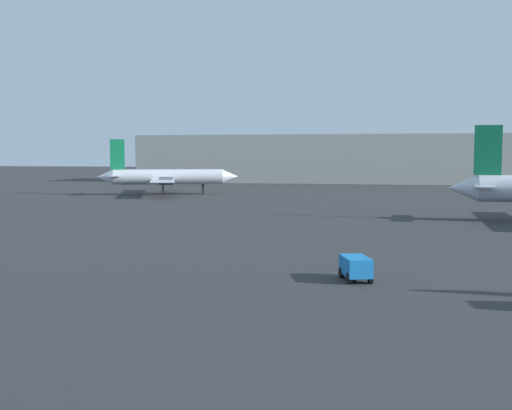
# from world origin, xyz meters

# --- Properties ---
(airplane_distant) EXTENTS (23.19, 23.46, 9.29)m
(airplane_distant) POSITION_xyz_m (-31.83, 88.33, 3.00)
(airplane_distant) COLOR silver
(airplane_distant) RESTS_ON ground_plane
(baggage_cart) EXTENTS (1.99, 2.68, 1.30)m
(baggage_cart) POSITION_xyz_m (2.30, 22.67, 0.76)
(baggage_cart) COLOR #1972BF
(baggage_cart) RESTS_ON ground_plane
(terminal_building) EXTENTS (98.00, 18.03, 11.32)m
(terminal_building) POSITION_xyz_m (-5.77, 139.61, 5.66)
(terminal_building) COLOR beige
(terminal_building) RESTS_ON ground_plane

